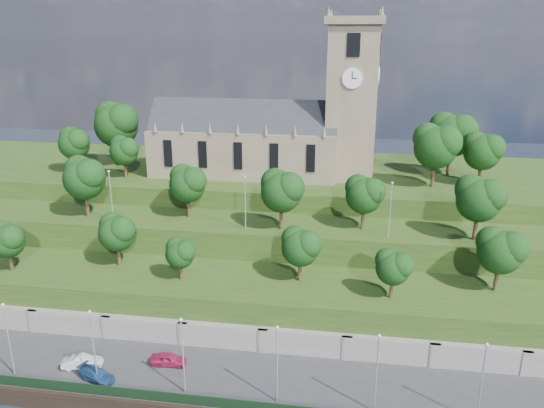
% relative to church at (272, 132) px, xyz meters
% --- Properties ---
extents(promenade, '(160.00, 12.00, 2.00)m').
position_rel_church_xyz_m(promenade, '(-0.79, -39.98, -21.52)').
color(promenade, '#2D2D30').
rests_on(promenade, ground).
extents(fence, '(160.00, 0.10, 1.20)m').
position_rel_church_xyz_m(fence, '(-0.79, -45.38, -19.92)').
color(fence, black).
rests_on(fence, promenade).
extents(retaining_wall, '(160.00, 2.10, 5.00)m').
position_rel_church_xyz_m(retaining_wall, '(-0.79, -34.01, -20.02)').
color(retaining_wall, slate).
rests_on(retaining_wall, ground).
extents(embankment_lower, '(160.00, 12.00, 8.00)m').
position_rel_church_xyz_m(embankment_lower, '(-0.79, -27.98, -18.52)').
color(embankment_lower, '#243B13').
rests_on(embankment_lower, ground).
extents(embankment_upper, '(160.00, 10.00, 12.00)m').
position_rel_church_xyz_m(embankment_upper, '(-0.79, -16.98, -16.52)').
color(embankment_upper, '#243B13').
rests_on(embankment_upper, ground).
extents(hilltop, '(160.00, 32.00, 15.00)m').
position_rel_church_xyz_m(hilltop, '(-0.79, 4.02, -15.02)').
color(hilltop, '#243B13').
rests_on(hilltop, ground).
extents(church, '(38.60, 12.35, 27.60)m').
position_rel_church_xyz_m(church, '(0.00, 0.00, 0.00)').
color(church, '#6B5C4B').
rests_on(church, hilltop).
extents(trees_lower, '(69.03, 9.05, 8.21)m').
position_rel_church_xyz_m(trees_lower, '(3.27, -27.50, -9.60)').
color(trees_lower, '#342514').
rests_on(trees_lower, embankment_lower).
extents(trees_upper, '(63.21, 8.69, 9.31)m').
position_rel_church_xyz_m(trees_upper, '(1.77, -17.93, -4.63)').
color(trees_upper, '#342514').
rests_on(trees_upper, embankment_upper).
extents(trees_hilltop, '(75.30, 16.05, 11.85)m').
position_rel_church_xyz_m(trees_hilltop, '(2.80, -0.22, -0.52)').
color(trees_hilltop, '#342514').
rests_on(trees_hilltop, hilltop).
extents(lamp_posts_promenade, '(60.36, 0.36, 8.99)m').
position_rel_church_xyz_m(lamp_posts_promenade, '(-2.79, -43.48, -15.40)').
color(lamp_posts_promenade, '#B2B2B7').
rests_on(lamp_posts_promenade, promenade).
extents(lamp_posts_upper, '(40.36, 0.36, 7.95)m').
position_rel_church_xyz_m(lamp_posts_upper, '(-0.79, -19.98, -5.94)').
color(lamp_posts_upper, '#B2B2B7').
rests_on(lamp_posts_upper, embankment_upper).
extents(car_left, '(4.30, 1.91, 1.44)m').
position_rel_church_xyz_m(car_left, '(-6.19, -39.04, -19.80)').
color(car_left, '#9A1941').
rests_on(car_left, promenade).
extents(car_middle, '(4.73, 2.49, 1.48)m').
position_rel_church_xyz_m(car_middle, '(-15.83, -41.08, -19.78)').
color(car_middle, '#B1B1B6').
rests_on(car_middle, promenade).
extents(car_right, '(4.98, 3.51, 1.34)m').
position_rel_church_xyz_m(car_right, '(-13.14, -43.00, -19.85)').
color(car_right, navy).
rests_on(car_right, promenade).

